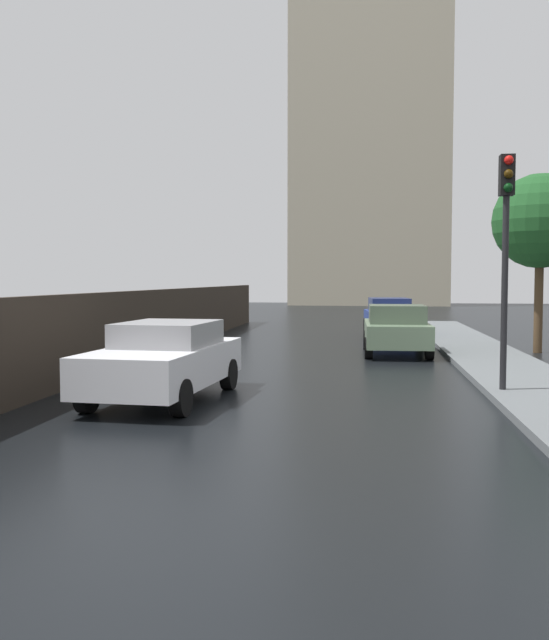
% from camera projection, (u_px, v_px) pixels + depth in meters
% --- Properties ---
extents(ground, '(120.00, 120.00, 0.00)m').
position_uv_depth(ground, '(147.00, 556.00, 5.60)').
color(ground, black).
extents(car_blue_near_kerb, '(1.99, 4.25, 1.49)m').
position_uv_depth(car_blue_near_kerb, '(389.00, 317.00, 26.60)').
color(car_blue_near_kerb, navy).
rests_on(car_blue_near_kerb, ground).
extents(car_white_mid_road, '(2.12, 4.46, 1.43)m').
position_uv_depth(car_white_mid_road, '(165.00, 360.00, 12.81)').
color(car_white_mid_road, silver).
rests_on(car_white_mid_road, ground).
extents(car_green_far_ahead, '(1.93, 3.94, 1.46)m').
position_uv_depth(car_green_far_ahead, '(396.00, 329.00, 20.50)').
color(car_green_far_ahead, slate).
rests_on(car_green_far_ahead, ground).
extents(traffic_light, '(0.26, 0.39, 4.38)m').
position_uv_depth(traffic_light, '(506.00, 228.00, 12.97)').
color(traffic_light, black).
rests_on(traffic_light, sidewalk_strip).
extents(street_tree_near, '(2.82, 2.82, 5.36)m').
position_uv_depth(street_tree_near, '(540.00, 222.00, 20.80)').
color(street_tree_near, '#4C3823').
rests_on(street_tree_near, ground).
extents(distant_tower, '(13.61, 7.98, 40.01)m').
position_uv_depth(distant_tower, '(371.00, 100.00, 59.90)').
color(distant_tower, '#B2A88E').
rests_on(distant_tower, ground).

